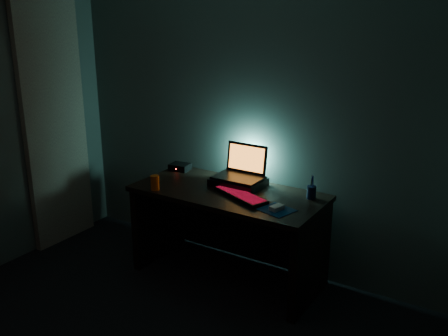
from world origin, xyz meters
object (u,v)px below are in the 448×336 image
object	(u,v)px
mouse	(277,208)
juice_glass	(155,183)
keyboard	(240,195)
pen_cup	(311,192)
laptop	(242,170)
router	(180,167)

from	to	relation	value
mouse	juice_glass	bearing A→B (deg)	-156.97
keyboard	pen_cup	size ratio (longest dim) A/B	5.21
keyboard	juice_glass	xyz separation A→B (m)	(-0.65, -0.22, 0.04)
mouse	pen_cup	size ratio (longest dim) A/B	1.03
pen_cup	juice_glass	xyz separation A→B (m)	(-1.11, -0.47, 0.01)
keyboard	mouse	bearing A→B (deg)	8.59
mouse	laptop	bearing A→B (deg)	160.06
laptop	router	size ratio (longest dim) A/B	2.08
mouse	pen_cup	xyz separation A→B (m)	(0.12, 0.34, 0.03)
mouse	juice_glass	size ratio (longest dim) A/B	0.87
keyboard	laptop	bearing A→B (deg)	141.30
laptop	keyboard	xyz separation A→B (m)	(0.14, -0.26, -0.11)
mouse	pen_cup	distance (m)	0.36
laptop	juice_glass	size ratio (longest dim) A/B	3.27
keyboard	router	world-z (taller)	router
keyboard	router	size ratio (longest dim) A/B	2.79
keyboard	router	xyz separation A→B (m)	(-0.79, 0.29, 0.01)
keyboard	pen_cup	xyz separation A→B (m)	(0.46, 0.25, 0.03)
juice_glass	router	size ratio (longest dim) A/B	0.64
pen_cup	router	xyz separation A→B (m)	(-1.25, 0.04, -0.02)
keyboard	pen_cup	bearing A→B (deg)	51.48
mouse	pen_cup	bearing A→B (deg)	86.81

